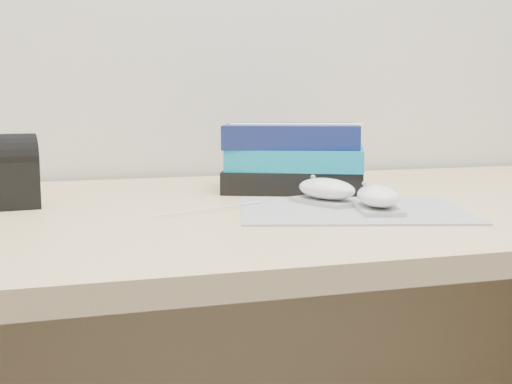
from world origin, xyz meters
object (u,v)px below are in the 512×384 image
object	(u,v)px
desk	(280,335)
mouse_rear	(326,191)
book_stack	(294,157)
mouse_front	(378,198)

from	to	relation	value
desk	mouse_rear	world-z (taller)	mouse_rear
desk	book_stack	bearing A→B (deg)	56.92
desk	book_stack	distance (m)	0.31
mouse_rear	desk	bearing A→B (deg)	108.61
mouse_rear	mouse_front	distance (m)	0.10
desk	book_stack	size ratio (longest dim) A/B	5.47
mouse_front	mouse_rear	bearing A→B (deg)	114.61
mouse_front	desk	bearing A→B (deg)	111.39
mouse_rear	book_stack	distance (m)	0.19
desk	book_stack	world-z (taller)	book_stack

